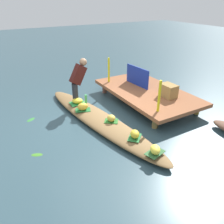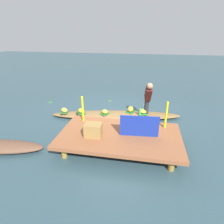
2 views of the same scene
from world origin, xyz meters
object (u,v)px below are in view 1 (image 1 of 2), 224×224
banana_bunch_2 (155,149)px  vendor_person (78,78)px  banana_bunch_4 (135,134)px  banana_bunch_0 (83,107)px  produce_crate (168,91)px  banana_bunch_3 (111,118)px  vendor_boat (98,119)px  market_banner (137,76)px  banana_bunch_1 (77,101)px  water_bottle (86,99)px

banana_bunch_2 → vendor_person: (-2.93, -0.31, 0.60)m
banana_bunch_4 → banana_bunch_0: bearing=-166.0°
produce_crate → banana_bunch_3: bearing=-86.6°
banana_bunch_4 → banana_bunch_2: bearing=2.8°
vendor_boat → market_banner: size_ratio=4.66×
banana_bunch_2 → banana_bunch_3: (-1.47, -0.11, 0.00)m
banana_bunch_4 → vendor_person: 2.40m
banana_bunch_3 → vendor_boat: bearing=-157.1°
vendor_person → market_banner: vendor_person is taller
banana_bunch_1 → banana_bunch_2: 2.85m
banana_bunch_0 → banana_bunch_4: bearing=14.0°
banana_bunch_1 → banana_bunch_4: (2.19, 0.39, 0.01)m
vendor_person → water_bottle: (0.23, 0.10, -0.56)m
vendor_boat → market_banner: (-0.89, 1.80, 0.57)m
vendor_boat → banana_bunch_3: (0.38, 0.16, 0.17)m
market_banner → vendor_person: bearing=-100.4°
banana_bunch_2 → water_bottle: (-2.70, -0.22, 0.05)m
banana_bunch_3 → banana_bunch_4: 0.85m
market_banner → banana_bunch_2: bearing=-33.5°
banana_bunch_2 → produce_crate: (-1.58, 1.74, 0.29)m
vendor_boat → banana_bunch_1: (-0.97, -0.15, 0.17)m
banana_bunch_0 → vendor_person: vendor_person is taller
vendor_boat → banana_bunch_2: banana_bunch_2 is taller
banana_bunch_0 → banana_bunch_3: bearing=21.8°
banana_bunch_3 → produce_crate: produce_crate is taller
banana_bunch_2 → vendor_person: size_ratio=0.23×
banana_bunch_1 → vendor_person: (-0.12, 0.11, 0.60)m
banana_bunch_3 → banana_bunch_4: banana_bunch_4 is taller
produce_crate → banana_bunch_0: bearing=-109.3°
vendor_boat → banana_bunch_2: size_ratio=17.25×
banana_bunch_1 → banana_bunch_3: bearing=13.2°
banana_bunch_4 → produce_crate: bearing=118.5°
water_bottle → produce_crate: size_ratio=0.57×
banana_bunch_1 → banana_bunch_3: size_ratio=1.30×
vendor_person → banana_bunch_1: bearing=-44.2°
banana_bunch_4 → water_bottle: (-2.08, -0.19, 0.04)m
banana_bunch_0 → banana_bunch_1: banana_bunch_0 is taller
produce_crate → banana_bunch_4: bearing=-61.5°
banana_bunch_4 → banana_bunch_3: bearing=-174.5°
banana_bunch_2 → produce_crate: size_ratio=0.61×
banana_bunch_0 → water_bottle: size_ratio=1.11×
vendor_boat → banana_bunch_4: size_ratio=18.36×
banana_bunch_0 → banana_bunch_3: (0.88, 0.35, -0.02)m
vendor_person → produce_crate: (1.35, 2.05, -0.31)m
banana_bunch_3 → market_banner: 2.11m
banana_bunch_2 → banana_bunch_3: bearing=-175.7°
banana_bunch_3 → market_banner: market_banner is taller
vendor_person → water_bottle: bearing=22.2°
vendor_boat → water_bottle: bearing=167.7°
vendor_boat → banana_bunch_0: banana_bunch_0 is taller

